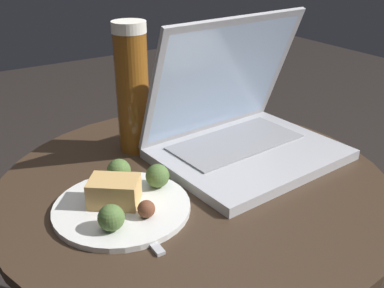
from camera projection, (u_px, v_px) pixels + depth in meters
table at (194, 259)px, 0.84m from camera, size 0.66×0.66×0.57m
laptop at (240, 128)px, 0.83m from camera, size 0.34×0.28×0.25m
beer_glass at (132, 88)px, 0.82m from camera, size 0.06×0.06×0.24m
snack_plate at (123, 199)px, 0.68m from camera, size 0.21×0.21×0.05m
fork at (132, 218)px, 0.66m from camera, size 0.03×0.16×0.00m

